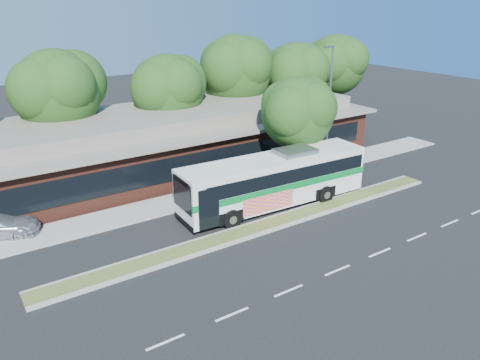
% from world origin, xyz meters
% --- Properties ---
extents(ground, '(120.00, 120.00, 0.00)m').
position_xyz_m(ground, '(0.00, 0.00, 0.00)').
color(ground, black).
rests_on(ground, ground).
extents(median_strip, '(26.00, 1.10, 0.15)m').
position_xyz_m(median_strip, '(0.00, 0.60, 0.07)').
color(median_strip, '#434E21').
rests_on(median_strip, ground).
extents(sidewalk, '(44.00, 2.60, 0.12)m').
position_xyz_m(sidewalk, '(0.00, 6.40, 0.06)').
color(sidewalk, gray).
rests_on(sidewalk, ground).
extents(plaza_building, '(33.20, 11.20, 4.45)m').
position_xyz_m(plaza_building, '(0.00, 12.99, 2.13)').
color(plaza_building, '#512419').
rests_on(plaza_building, ground).
extents(lamp_post, '(0.93, 0.18, 9.07)m').
position_xyz_m(lamp_post, '(9.56, 6.00, 4.90)').
color(lamp_post, slate).
rests_on(lamp_post, ground).
extents(tree_bg_b, '(6.69, 6.00, 9.00)m').
position_xyz_m(tree_bg_b, '(-6.57, 16.14, 6.14)').
color(tree_bg_b, black).
rests_on(tree_bg_b, ground).
extents(tree_bg_c, '(6.24, 5.60, 8.26)m').
position_xyz_m(tree_bg_c, '(1.40, 15.13, 5.59)').
color(tree_bg_c, black).
rests_on(tree_bg_c, ground).
extents(tree_bg_d, '(6.91, 6.20, 9.37)m').
position_xyz_m(tree_bg_d, '(8.45, 16.15, 6.42)').
color(tree_bg_d, black).
rests_on(tree_bg_d, ground).
extents(tree_bg_e, '(6.47, 5.80, 8.50)m').
position_xyz_m(tree_bg_e, '(14.42, 15.14, 5.74)').
color(tree_bg_e, black).
rests_on(tree_bg_e, ground).
extents(tree_bg_f, '(6.69, 6.00, 8.92)m').
position_xyz_m(tree_bg_f, '(20.43, 16.14, 6.06)').
color(tree_bg_f, black).
rests_on(tree_bg_f, ground).
extents(transit_bus, '(12.49, 3.31, 3.47)m').
position_xyz_m(transit_bus, '(2.12, 2.64, 1.93)').
color(transit_bus, silver).
rests_on(transit_bus, ground).
extents(sidewalk_tree, '(5.51, 4.95, 7.35)m').
position_xyz_m(sidewalk_tree, '(6.36, 5.42, 4.99)').
color(sidewalk_tree, black).
rests_on(sidewalk_tree, ground).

